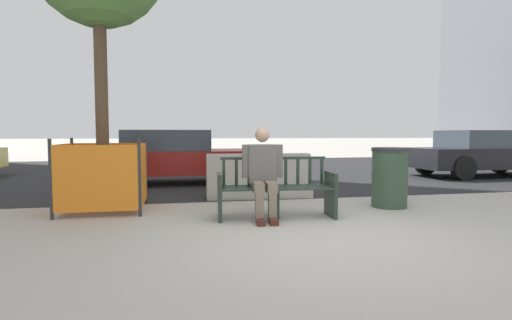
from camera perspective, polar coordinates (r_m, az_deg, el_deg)
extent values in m
plane|color=#B7B2A8|center=(4.88, 9.28, -10.83)|extent=(200.00, 200.00, 0.00)
cube|color=#28282B|center=(13.28, -4.02, -1.51)|extent=(120.00, 12.00, 0.01)
cube|color=#28382D|center=(5.75, -5.21, -5.22)|extent=(0.09, 0.52, 0.66)
cube|color=#28382D|center=(6.03, 10.63, -4.85)|extent=(0.09, 0.52, 0.66)
cube|color=#28382D|center=(5.85, 2.90, -6.11)|extent=(0.06, 0.33, 0.45)
cube|color=#28382D|center=(5.59, 3.31, -4.24)|extent=(1.60, 0.19, 0.02)
cube|color=#28382D|center=(5.70, 3.10, -4.08)|extent=(1.60, 0.19, 0.02)
cube|color=#28382D|center=(5.81, 2.90, -3.93)|extent=(1.60, 0.19, 0.02)
cube|color=#28382D|center=(5.93, 2.71, -3.78)|extent=(1.60, 0.19, 0.02)
cube|color=#28382D|center=(6.04, 2.52, -3.64)|extent=(1.60, 0.19, 0.02)
cube|color=#28382D|center=(6.01, 2.52, 0.27)|extent=(1.60, 0.15, 0.04)
cube|color=#28382D|center=(5.95, -4.63, -1.80)|extent=(0.05, 0.03, 0.38)
cube|color=#28382D|center=(5.96, -2.83, -1.79)|extent=(0.05, 0.03, 0.38)
cube|color=#28382D|center=(5.98, -1.04, -1.77)|extent=(0.05, 0.03, 0.38)
cube|color=#28382D|center=(6.00, 0.75, -1.75)|extent=(0.05, 0.03, 0.38)
cube|color=#28382D|center=(6.03, 2.51, -1.72)|extent=(0.05, 0.03, 0.38)
cube|color=#28382D|center=(6.06, 4.26, -1.70)|extent=(0.05, 0.03, 0.38)
cube|color=#28382D|center=(6.10, 5.99, -1.67)|extent=(0.05, 0.03, 0.38)
cube|color=#28382D|center=(6.14, 7.70, -1.65)|extent=(0.05, 0.03, 0.38)
cube|color=#28382D|center=(6.19, 9.37, -1.62)|extent=(0.05, 0.03, 0.38)
cube|color=#28382D|center=(5.69, -5.23, -2.11)|extent=(0.08, 0.46, 0.03)
cube|color=#28382D|center=(5.97, 10.72, -1.89)|extent=(0.08, 0.46, 0.03)
cube|color=#66605B|center=(5.82, 0.87, -0.53)|extent=(0.42, 0.27, 0.56)
sphere|color=tan|center=(5.78, 0.90, 3.61)|extent=(0.21, 0.21, 0.21)
cube|color=#7F705B|center=(5.62, 0.26, -3.86)|extent=(0.17, 0.45, 0.14)
cube|color=#7F705B|center=(5.65, 2.08, -3.83)|extent=(0.17, 0.45, 0.14)
cube|color=#7F705B|center=(5.49, 0.49, -6.74)|extent=(0.12, 0.12, 0.45)
cube|color=#7F705B|center=(5.52, 2.36, -6.69)|extent=(0.12, 0.12, 0.45)
cube|color=#4C2319|center=(5.45, 0.60, -8.80)|extent=(0.13, 0.27, 0.08)
cube|color=#4C2319|center=(5.48, 2.49, -8.74)|extent=(0.13, 0.27, 0.08)
cube|color=#66605B|center=(5.76, -1.51, -0.18)|extent=(0.10, 0.13, 0.48)
cube|color=#66605B|center=(5.82, 3.30, -0.14)|extent=(0.10, 0.13, 0.48)
cube|color=#ADA89E|center=(7.76, 0.36, -4.42)|extent=(2.03, 0.77, 0.24)
cube|color=#ADA89E|center=(7.71, 0.36, -1.33)|extent=(2.01, 0.39, 0.60)
cylinder|color=brown|center=(6.80, -21.17, 7.09)|extent=(0.20, 0.20, 3.30)
cylinder|color=#2D2D33|center=(6.36, -27.27, -2.50)|extent=(0.05, 0.05, 1.16)
cylinder|color=#2D2D33|center=(6.14, -16.32, -2.44)|extent=(0.05, 0.05, 1.16)
cylinder|color=#2D2D33|center=(7.53, -24.74, -1.51)|extent=(0.05, 0.05, 1.16)
cylinder|color=#2D2D33|center=(7.34, -15.49, -1.43)|extent=(0.05, 0.05, 1.16)
cube|color=orange|center=(6.22, -21.89, -2.48)|extent=(1.21, 0.03, 0.97)
cube|color=orange|center=(7.41, -20.17, -1.47)|extent=(1.21, 0.03, 0.97)
cube|color=orange|center=(6.94, -25.90, -1.96)|extent=(0.03, 1.21, 0.97)
cube|color=orange|center=(6.74, -15.87, -1.89)|extent=(0.03, 1.21, 0.97)
cube|color=black|center=(13.24, 29.74, 0.31)|extent=(4.20, 1.73, 0.56)
cube|color=#38424C|center=(13.11, 29.26, 2.62)|extent=(1.89, 1.52, 0.50)
cylinder|color=black|center=(14.72, 31.45, -0.31)|extent=(0.64, 0.22, 0.64)
cylinder|color=black|center=(13.09, 23.06, -0.49)|extent=(0.64, 0.22, 0.64)
cylinder|color=black|center=(11.79, 27.53, -1.06)|extent=(0.64, 0.22, 0.64)
cube|color=maroon|center=(10.07, -11.61, -0.21)|extent=(4.12, 1.80, 0.56)
cube|color=#38424C|center=(10.06, -12.59, 2.78)|extent=(2.06, 1.57, 0.49)
cylinder|color=black|center=(10.98, -4.88, -0.97)|extent=(0.64, 0.23, 0.64)
cylinder|color=black|center=(9.33, -3.81, -1.81)|extent=(0.64, 0.23, 0.64)
cylinder|color=black|center=(11.01, -18.17, -1.13)|extent=(0.64, 0.23, 0.64)
cylinder|color=black|center=(9.37, -19.47, -1.99)|extent=(0.64, 0.23, 0.64)
cylinder|color=#334C38|center=(7.04, 18.53, -2.61)|extent=(0.58, 0.58, 0.94)
cylinder|color=#2D2D33|center=(7.00, 18.61, 1.44)|extent=(0.61, 0.61, 0.06)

